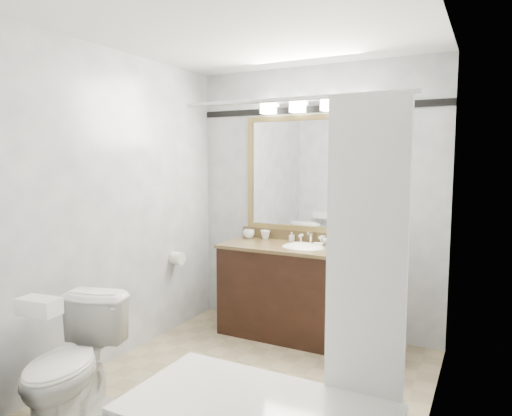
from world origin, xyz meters
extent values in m
cube|color=tan|center=(0.00, 0.00, -0.01)|extent=(2.40, 2.60, 0.01)
cube|color=white|center=(0.00, 0.00, 2.50)|extent=(2.40, 2.60, 0.01)
cube|color=silver|center=(0.00, 1.30, 1.25)|extent=(2.40, 0.01, 2.50)
cube|color=silver|center=(0.00, -1.30, 1.25)|extent=(2.40, 0.01, 2.50)
cube|color=silver|center=(-1.20, 0.00, 1.25)|extent=(0.01, 2.60, 2.50)
cube|color=silver|center=(1.20, 0.00, 1.25)|extent=(0.01, 2.60, 2.50)
cube|color=black|center=(0.00, 1.01, 0.41)|extent=(1.50, 0.55, 0.82)
cube|color=olive|center=(0.00, 1.01, 0.83)|extent=(1.53, 0.58, 0.03)
cube|color=olive|center=(0.00, 1.29, 0.90)|extent=(1.53, 0.03, 0.10)
ellipsoid|color=white|center=(0.00, 1.01, 0.82)|extent=(0.44, 0.34, 0.14)
cube|color=olive|center=(0.00, 1.28, 2.02)|extent=(1.40, 0.04, 0.05)
cube|color=olive|center=(0.00, 1.28, 0.97)|extent=(1.40, 0.04, 0.05)
cube|color=olive|center=(-0.68, 1.28, 1.50)|extent=(0.05, 0.04, 1.00)
cube|color=olive|center=(0.68, 1.28, 1.50)|extent=(0.05, 0.04, 1.00)
cube|color=white|center=(0.00, 1.29, 1.50)|extent=(1.30, 0.01, 1.00)
cube|color=silver|center=(0.00, 1.27, 2.15)|extent=(0.90, 0.05, 0.03)
cube|color=white|center=(-0.45, 1.22, 2.13)|extent=(0.12, 0.12, 0.12)
cube|color=white|center=(-0.15, 1.22, 2.13)|extent=(0.12, 0.12, 0.12)
cube|color=white|center=(0.15, 1.22, 2.13)|extent=(0.12, 0.12, 0.12)
cube|color=white|center=(0.45, 1.22, 2.13)|extent=(0.12, 0.12, 0.12)
cube|color=black|center=(0.00, 1.29, 2.10)|extent=(2.40, 0.01, 0.06)
cylinder|color=silver|center=(0.53, -0.54, 1.95)|extent=(1.30, 0.02, 0.02)
cube|color=white|center=(0.95, -0.55, 1.18)|extent=(0.40, 0.04, 1.55)
cylinder|color=white|center=(-1.14, 0.66, 0.70)|extent=(0.11, 0.12, 0.12)
imported|color=white|center=(-0.75, -0.92, 0.38)|extent=(0.61, 0.83, 0.76)
cube|color=white|center=(-0.75, -1.12, 0.81)|extent=(0.25, 0.16, 0.10)
cylinder|color=black|center=(0.54, 1.00, 0.86)|extent=(0.20, 0.20, 0.02)
cylinder|color=black|center=(0.57, 1.06, 1.00)|extent=(0.16, 0.16, 0.28)
sphere|color=black|center=(0.57, 1.06, 1.15)|extent=(0.17, 0.17, 0.17)
cube|color=black|center=(0.54, 0.98, 1.10)|extent=(0.14, 0.14, 0.05)
cylinder|color=silver|center=(0.54, 0.98, 0.89)|extent=(0.07, 0.07, 0.07)
imported|color=white|center=(-0.65, 1.19, 0.89)|extent=(0.13, 0.13, 0.09)
imported|color=white|center=(-0.48, 1.22, 0.89)|extent=(0.11, 0.11, 0.09)
imported|color=white|center=(-0.20, 1.23, 0.89)|extent=(0.05, 0.05, 0.09)
imported|color=white|center=(0.13, 1.23, 0.89)|extent=(0.07, 0.07, 0.08)
cube|color=beige|center=(0.10, 1.13, 0.86)|extent=(0.08, 0.06, 0.03)
camera|label=1|loc=(1.49, -2.78, 1.64)|focal=32.00mm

